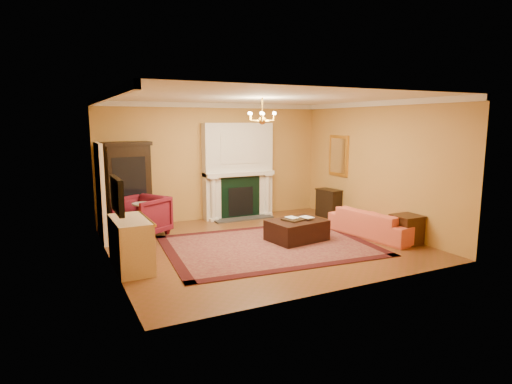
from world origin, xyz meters
TOP-DOWN VIEW (x-y plane):
  - floor at (0.00, 0.00)m, footprint 6.00×5.50m
  - ceiling at (0.00, 0.00)m, footprint 6.00×5.50m
  - wall_back at (0.00, 2.76)m, footprint 6.00×0.02m
  - wall_front at (0.00, -2.76)m, footprint 6.00×0.02m
  - wall_left at (-3.01, 0.00)m, footprint 0.02×5.50m
  - wall_right at (3.01, 0.00)m, footprint 0.02×5.50m
  - fireplace at (0.60, 2.57)m, footprint 1.90×0.70m
  - crown_molding at (0.00, 0.96)m, footprint 6.00×5.50m
  - doorway at (-2.95, 1.70)m, footprint 0.08×1.05m
  - tv_panel at (-2.95, -0.60)m, footprint 0.09×0.95m
  - gilt_mirror at (2.97, 1.40)m, footprint 0.06×0.76m
  - chandelier at (-0.00, 0.00)m, footprint 0.63×0.55m
  - oriental_rug at (0.05, -0.21)m, footprint 4.39×3.45m
  - china_cabinet at (-2.26, 2.49)m, footprint 1.04×0.58m
  - wingback_armchair at (-2.10, 1.76)m, footprint 1.26×1.28m
  - pedestal_table at (-2.12, 1.67)m, footprint 0.43×0.43m
  - commode at (-2.73, -0.38)m, footprint 0.59×1.20m
  - coral_sofa at (2.50, -0.57)m, footprint 0.91×2.12m
  - end_table at (2.72, -1.33)m, footprint 0.50×0.50m
  - console_table at (2.78, 1.51)m, footprint 0.46×0.69m
  - leather_ottoman at (0.78, -0.12)m, footprint 1.27×1.00m
  - ottoman_tray at (0.76, -0.07)m, footprint 0.60×0.53m
  - book_a at (0.61, -0.05)m, footprint 0.20×0.07m
  - book_b at (0.91, -0.15)m, footprint 0.21×0.06m
  - topiary_left at (-0.11, 2.53)m, footprint 0.15×0.15m
  - topiary_right at (1.29, 2.53)m, footprint 0.15×0.15m

SIDE VIEW (x-z plane):
  - floor at x=0.00m, z-range -0.02..0.00m
  - oriental_rug at x=0.05m, z-range 0.00..0.02m
  - leather_ottoman at x=0.78m, z-range 0.02..0.45m
  - end_table at x=2.72m, z-range 0.00..0.58m
  - console_table at x=2.78m, z-range 0.00..0.72m
  - coral_sofa at x=2.50m, z-range 0.00..0.80m
  - pedestal_table at x=-2.12m, z-range 0.06..0.82m
  - commode at x=-2.73m, z-range 0.00..0.89m
  - ottoman_tray at x=0.76m, z-range 0.45..0.48m
  - wingback_armchair at x=-2.10m, z-range 0.00..0.98m
  - book_a at x=0.61m, z-range 0.48..0.75m
  - book_b at x=0.91m, z-range 0.48..0.76m
  - china_cabinet at x=-2.26m, z-range 0.00..1.98m
  - doorway at x=-2.95m, z-range 0.00..2.10m
  - fireplace at x=0.60m, z-range -0.06..2.44m
  - tv_panel at x=-2.95m, z-range 1.06..1.64m
  - topiary_right at x=1.29m, z-range 1.25..1.66m
  - topiary_left at x=-0.11m, z-range 1.25..1.66m
  - wall_back at x=0.00m, z-range 0.00..3.00m
  - wall_front at x=0.00m, z-range 0.00..3.00m
  - wall_left at x=-3.01m, z-range 0.00..3.00m
  - wall_right at x=3.01m, z-range 0.00..3.00m
  - gilt_mirror at x=2.97m, z-range 1.12..2.17m
  - chandelier at x=0.00m, z-range 2.34..2.87m
  - crown_molding at x=0.00m, z-range 2.88..3.00m
  - ceiling at x=0.00m, z-range 3.00..3.02m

